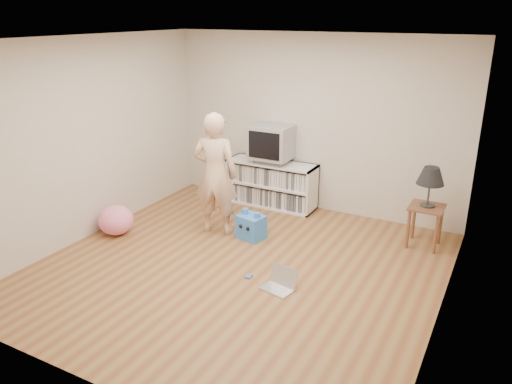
{
  "coord_description": "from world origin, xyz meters",
  "views": [
    {
      "loc": [
        2.66,
        -4.53,
        2.87
      ],
      "look_at": [
        0.02,
        0.4,
        0.84
      ],
      "focal_mm": 35.0,
      "sensor_mm": 36.0,
      "label": 1
    }
  ],
  "objects_px": {
    "plush_blue": "(251,226)",
    "plush_pink": "(116,220)",
    "media_unit": "(272,183)",
    "crt_tv": "(272,142)",
    "side_table": "(426,216)",
    "person": "(216,174)",
    "laptop": "(280,282)",
    "dvd_deck": "(272,160)",
    "table_lamp": "(431,177)"
  },
  "relations": [
    {
      "from": "media_unit",
      "to": "crt_tv",
      "type": "relative_size",
      "value": 2.33
    },
    {
      "from": "media_unit",
      "to": "crt_tv",
      "type": "height_order",
      "value": "crt_tv"
    },
    {
      "from": "plush_blue",
      "to": "media_unit",
      "type": "bearing_deg",
      "value": 116.33
    },
    {
      "from": "dvd_deck",
      "to": "crt_tv",
      "type": "distance_m",
      "value": 0.29
    },
    {
      "from": "crt_tv",
      "to": "table_lamp",
      "type": "xyz_separation_m",
      "value": [
        2.38,
        -0.37,
        -0.08
      ]
    },
    {
      "from": "dvd_deck",
      "to": "laptop",
      "type": "bearing_deg",
      "value": -61.23
    },
    {
      "from": "dvd_deck",
      "to": "person",
      "type": "xyz_separation_m",
      "value": [
        -0.21,
        -1.26,
        0.1
      ]
    },
    {
      "from": "crt_tv",
      "to": "plush_pink",
      "type": "xyz_separation_m",
      "value": [
        -1.38,
        -1.96,
        -0.82
      ]
    },
    {
      "from": "side_table",
      "to": "plush_blue",
      "type": "bearing_deg",
      "value": -157.85
    },
    {
      "from": "crt_tv",
      "to": "person",
      "type": "relative_size",
      "value": 0.36
    },
    {
      "from": "crt_tv",
      "to": "laptop",
      "type": "distance_m",
      "value": 2.67
    },
    {
      "from": "plush_blue",
      "to": "plush_pink",
      "type": "distance_m",
      "value": 1.84
    },
    {
      "from": "table_lamp",
      "to": "person",
      "type": "relative_size",
      "value": 0.31
    },
    {
      "from": "side_table",
      "to": "plush_pink",
      "type": "height_order",
      "value": "side_table"
    },
    {
      "from": "plush_blue",
      "to": "table_lamp",
      "type": "bearing_deg",
      "value": 34.65
    },
    {
      "from": "plush_pink",
      "to": "person",
      "type": "bearing_deg",
      "value": 30.91
    },
    {
      "from": "laptop",
      "to": "plush_blue",
      "type": "relative_size",
      "value": 0.99
    },
    {
      "from": "person",
      "to": "laptop",
      "type": "relative_size",
      "value": 4.3
    },
    {
      "from": "laptop",
      "to": "plush_pink",
      "type": "height_order",
      "value": "plush_pink"
    },
    {
      "from": "media_unit",
      "to": "crt_tv",
      "type": "distance_m",
      "value": 0.67
    },
    {
      "from": "media_unit",
      "to": "plush_blue",
      "type": "xyz_separation_m",
      "value": [
        0.3,
        -1.23,
        -0.18
      ]
    },
    {
      "from": "dvd_deck",
      "to": "crt_tv",
      "type": "height_order",
      "value": "crt_tv"
    },
    {
      "from": "side_table",
      "to": "person",
      "type": "height_order",
      "value": "person"
    },
    {
      "from": "media_unit",
      "to": "laptop",
      "type": "height_order",
      "value": "media_unit"
    },
    {
      "from": "side_table",
      "to": "laptop",
      "type": "height_order",
      "value": "side_table"
    },
    {
      "from": "dvd_deck",
      "to": "plush_blue",
      "type": "xyz_separation_m",
      "value": [
        0.3,
        -1.21,
        -0.57
      ]
    },
    {
      "from": "dvd_deck",
      "to": "laptop",
      "type": "distance_m",
      "value": 2.59
    },
    {
      "from": "table_lamp",
      "to": "side_table",
      "type": "bearing_deg",
      "value": 0.0
    },
    {
      "from": "dvd_deck",
      "to": "plush_pink",
      "type": "relative_size",
      "value": 0.95
    },
    {
      "from": "side_table",
      "to": "person",
      "type": "bearing_deg",
      "value": -160.99
    },
    {
      "from": "table_lamp",
      "to": "plush_pink",
      "type": "distance_m",
      "value": 4.15
    },
    {
      "from": "dvd_deck",
      "to": "plush_blue",
      "type": "distance_m",
      "value": 1.37
    },
    {
      "from": "side_table",
      "to": "dvd_deck",
      "type": "bearing_deg",
      "value": 171.16
    },
    {
      "from": "media_unit",
      "to": "person",
      "type": "bearing_deg",
      "value": -99.18
    },
    {
      "from": "media_unit",
      "to": "table_lamp",
      "type": "relative_size",
      "value": 2.72
    },
    {
      "from": "crt_tv",
      "to": "plush_pink",
      "type": "relative_size",
      "value": 1.27
    },
    {
      "from": "laptop",
      "to": "plush_blue",
      "type": "xyz_separation_m",
      "value": [
        -0.9,
        0.97,
        0.1
      ]
    },
    {
      "from": "plush_blue",
      "to": "plush_pink",
      "type": "bearing_deg",
      "value": -143.53
    },
    {
      "from": "table_lamp",
      "to": "plush_blue",
      "type": "relative_size",
      "value": 1.31
    },
    {
      "from": "laptop",
      "to": "person",
      "type": "bearing_deg",
      "value": 158.23
    },
    {
      "from": "dvd_deck",
      "to": "crt_tv",
      "type": "xyz_separation_m",
      "value": [
        0.0,
        -0.0,
        0.29
      ]
    },
    {
      "from": "table_lamp",
      "to": "plush_blue",
      "type": "distance_m",
      "value": 2.37
    },
    {
      "from": "crt_tv",
      "to": "plush_pink",
      "type": "bearing_deg",
      "value": -125.13
    },
    {
      "from": "laptop",
      "to": "table_lamp",
      "type": "bearing_deg",
      "value": 68.73
    },
    {
      "from": "plush_blue",
      "to": "crt_tv",
      "type": "bearing_deg",
      "value": 116.54
    },
    {
      "from": "media_unit",
      "to": "side_table",
      "type": "distance_m",
      "value": 2.41
    },
    {
      "from": "crt_tv",
      "to": "side_table",
      "type": "xyz_separation_m",
      "value": [
        2.38,
        -0.37,
        -0.6
      ]
    },
    {
      "from": "dvd_deck",
      "to": "plush_pink",
      "type": "bearing_deg",
      "value": -125.08
    },
    {
      "from": "crt_tv",
      "to": "plush_blue",
      "type": "distance_m",
      "value": 1.51
    },
    {
      "from": "crt_tv",
      "to": "plush_pink",
      "type": "distance_m",
      "value": 2.53
    }
  ]
}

